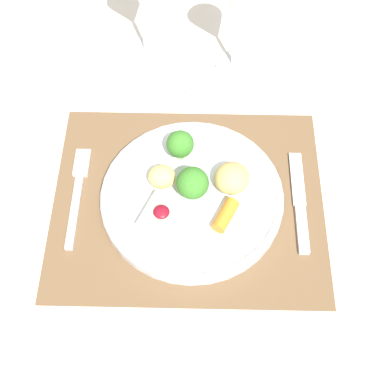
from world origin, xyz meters
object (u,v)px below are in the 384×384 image
Objects in this scene: fork at (78,189)px; knife at (300,208)px; spoon at (187,87)px; wine_glass_near at (238,6)px; dinner_plate at (192,192)px.

fork is 1.00× the size of knife.
spoon is at bearing 123.84° from knife.
spoon is 0.88× the size of wine_glass_near.
fork is 1.08× the size of spoon.
dinner_plate is 0.32m from wine_glass_near.
dinner_plate is 1.57× the size of fork.
knife is (0.35, -0.03, 0.00)m from fork.
wine_glass_near is at bearing 38.45° from spoon.
wine_glass_near is (0.08, 0.06, 0.13)m from spoon.
knife is 1.08× the size of spoon.
fork is 0.40m from wine_glass_near.
dinner_plate is at bearing -83.73° from spoon.
spoon is at bearing 93.56° from dinner_plate.
dinner_plate is at bearing -2.58° from fork.
knife reaches higher than fork.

